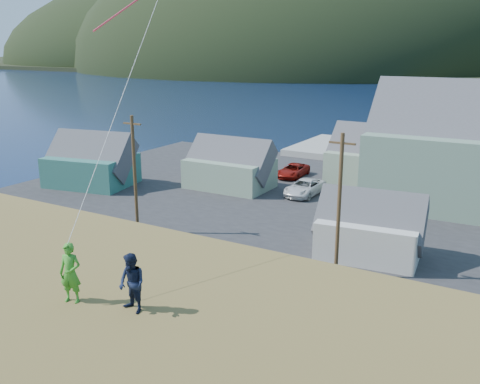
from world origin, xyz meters
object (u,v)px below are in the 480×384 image
at_px(shed_palegreen_near, 230,166).
at_px(kite_flyer_green, 70,273).
at_px(shed_white, 370,227).
at_px(shed_palegreen_far, 386,159).
at_px(kite_flyer_navy, 132,283).
at_px(wharf, 397,154).
at_px(shed_teal, 91,162).

height_order(shed_palegreen_near, kite_flyer_green, kite_flyer_green).
height_order(shed_palegreen_near, shed_white, shed_palegreen_near).
xyz_separation_m(shed_white, shed_palegreen_far, (-4.20, 18.77, 0.73)).
relative_size(shed_palegreen_far, kite_flyer_navy, 7.10).
bearing_deg(shed_white, kite_flyer_navy, -94.56).
xyz_separation_m(wharf, shed_palegreen_near, (-10.44, -23.67, 1.89)).
distance_m(shed_teal, shed_white, 30.33).
xyz_separation_m(shed_white, kite_flyer_navy, (0.72, -23.93, 5.84)).
distance_m(shed_palegreen_near, kite_flyer_navy, 39.33).
distance_m(shed_white, shed_palegreen_far, 19.25).
relative_size(shed_palegreen_far, kite_flyer_green, 6.76).
height_order(shed_white, kite_flyer_green, kite_flyer_green).
bearing_deg(kite_flyer_green, wharf, 77.58).
xyz_separation_m(wharf, kite_flyer_green, (5.87, -58.52, 7.59)).
bearing_deg(kite_flyer_navy, shed_palegreen_far, 109.62).
bearing_deg(wharf, shed_teal, -127.73).
height_order(shed_palegreen_near, kite_flyer_navy, kite_flyer_navy).
distance_m(shed_palegreen_near, shed_white, 20.32).
bearing_deg(shed_palegreen_near, kite_flyer_green, -65.49).
distance_m(shed_teal, kite_flyer_green, 41.14).
bearing_deg(wharf, shed_white, -78.52).
distance_m(shed_teal, shed_palegreen_far, 29.54).
bearing_deg(shed_palegreen_far, kite_flyer_green, -84.93).
relative_size(shed_palegreen_near, kite_flyer_green, 5.12).
height_order(kite_flyer_green, kite_flyer_navy, kite_flyer_green).
distance_m(shed_palegreen_near, kite_flyer_green, 38.90).
bearing_deg(kite_flyer_navy, shed_white, 104.77).
height_order(wharf, shed_white, shed_white).
bearing_deg(shed_white, shed_palegreen_near, 142.51).
xyz_separation_m(wharf, shed_white, (6.94, -34.19, 1.70)).
bearing_deg(shed_palegreen_far, shed_white, -76.46).
bearing_deg(kite_flyer_navy, shed_teal, 150.37).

